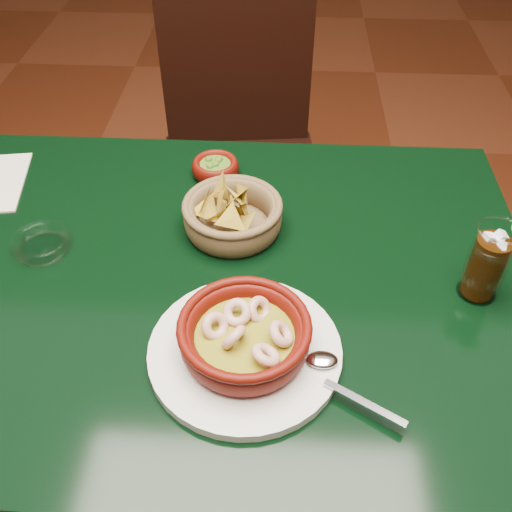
# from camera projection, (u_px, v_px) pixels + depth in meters

# --- Properties ---
(ground) EXTENTS (7.00, 7.00, 0.00)m
(ground) POSITION_uv_depth(u_px,v_px,m) (202.00, 478.00, 1.46)
(ground) COLOR #471C0C
(ground) RESTS_ON ground
(dining_table) EXTENTS (1.20, 0.80, 0.75)m
(dining_table) POSITION_uv_depth(u_px,v_px,m) (178.00, 310.00, 1.01)
(dining_table) COLOR black
(dining_table) RESTS_ON ground
(dining_chair) EXTENTS (0.49, 0.49, 0.95)m
(dining_chair) POSITION_uv_depth(u_px,v_px,m) (240.00, 152.00, 1.61)
(dining_chair) COLOR black
(dining_chair) RESTS_ON ground
(shrimp_plate) EXTENTS (0.35, 0.28, 0.08)m
(shrimp_plate) POSITION_uv_depth(u_px,v_px,m) (245.00, 340.00, 0.80)
(shrimp_plate) COLOR silver
(shrimp_plate) RESTS_ON dining_table
(chip_basket) EXTENTS (0.21, 0.21, 0.13)m
(chip_basket) POSITION_uv_depth(u_px,v_px,m) (232.00, 215.00, 1.00)
(chip_basket) COLOR brown
(chip_basket) RESTS_ON dining_table
(guacamole_ramekin) EXTENTS (0.11, 0.11, 0.04)m
(guacamole_ramekin) POSITION_uv_depth(u_px,v_px,m) (215.00, 168.00, 1.13)
(guacamole_ramekin) COLOR #470904
(guacamole_ramekin) RESTS_ON dining_table
(cola_drink) EXTENTS (0.13, 0.13, 0.15)m
(cola_drink) POSITION_uv_depth(u_px,v_px,m) (487.00, 263.00, 0.86)
(cola_drink) COLOR white
(cola_drink) RESTS_ON dining_table
(glass_ashtray) EXTENTS (0.11, 0.11, 0.03)m
(glass_ashtray) POSITION_uv_depth(u_px,v_px,m) (42.00, 244.00, 0.97)
(glass_ashtray) COLOR white
(glass_ashtray) RESTS_ON dining_table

